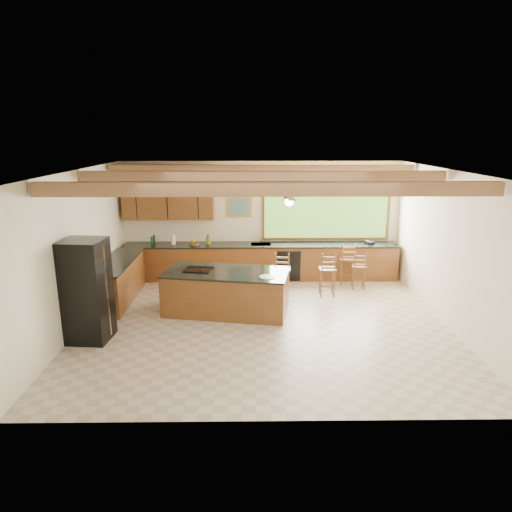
{
  "coord_description": "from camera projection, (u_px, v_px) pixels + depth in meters",
  "views": [
    {
      "loc": [
        -0.28,
        -8.49,
        3.66
      ],
      "look_at": [
        -0.15,
        0.8,
        1.17
      ],
      "focal_mm": 32.0,
      "sensor_mm": 36.0,
      "label": 1
    }
  ],
  "objects": [
    {
      "name": "bar_stool_a",
      "position": [
        282.0,
        270.0,
        10.48
      ],
      "size": [
        0.41,
        0.41,
        1.06
      ],
      "rotation": [
        0.0,
        0.0,
        -0.1
      ],
      "color": "brown",
      "rests_on": "ground"
    },
    {
      "name": "room_shell",
      "position": [
        255.0,
        208.0,
        9.2
      ],
      "size": [
        7.27,
        6.54,
        3.02
      ],
      "color": "white",
      "rests_on": "ground"
    },
    {
      "name": "refrigerator",
      "position": [
        87.0,
        291.0,
        8.19
      ],
      "size": [
        0.79,
        0.77,
        1.88
      ],
      "rotation": [
        0.0,
        0.0,
        -0.09
      ],
      "color": "black",
      "rests_on": "ground"
    },
    {
      "name": "bar_stool_b",
      "position": [
        348.0,
        260.0,
        11.32
      ],
      "size": [
        0.41,
        0.41,
        1.07
      ],
      "rotation": [
        0.0,
        0.0,
        -0.06
      ],
      "color": "brown",
      "rests_on": "ground"
    },
    {
      "name": "bar_stool_d",
      "position": [
        360.0,
        267.0,
        10.99
      ],
      "size": [
        0.37,
        0.37,
        0.94
      ],
      "rotation": [
        0.0,
        0.0,
        -0.12
      ],
      "color": "brown",
      "rests_on": "ground"
    },
    {
      "name": "island",
      "position": [
        226.0,
        292.0,
        9.6
      ],
      "size": [
        2.74,
        1.63,
        0.91
      ],
      "rotation": [
        0.0,
        0.0,
        -0.17
      ],
      "color": "brown",
      "rests_on": "ground"
    },
    {
      "name": "bar_stool_c",
      "position": [
        328.0,
        270.0,
        10.5
      ],
      "size": [
        0.39,
        0.39,
        1.05
      ],
      "rotation": [
        0.0,
        0.0,
        -0.04
      ],
      "color": "brown",
      "rests_on": "ground"
    },
    {
      "name": "counter_run",
      "position": [
        229.0,
        266.0,
        11.45
      ],
      "size": [
        7.12,
        3.1,
        1.22
      ],
      "color": "brown",
      "rests_on": "ground"
    },
    {
      "name": "ground",
      "position": [
        264.0,
        323.0,
        9.15
      ],
      "size": [
        7.2,
        7.2,
        0.0
      ],
      "primitive_type": "plane",
      "color": "beige",
      "rests_on": "ground"
    }
  ]
}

